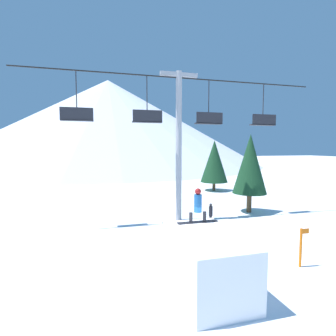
{
  "coord_description": "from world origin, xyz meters",
  "views": [
    {
      "loc": [
        -3.29,
        -8.18,
        4.75
      ],
      "look_at": [
        0.12,
        4.35,
        3.69
      ],
      "focal_mm": 28.0,
      "sensor_mm": 36.0,
      "label": 1
    }
  ],
  "objects_px": {
    "snow_ramp": "(206,262)",
    "distant_skier": "(211,212)",
    "snowboarder": "(198,206)",
    "trail_marker": "(301,246)",
    "pine_tree_near": "(250,164)"
  },
  "relations": [
    {
      "from": "snow_ramp",
      "to": "distant_skier",
      "type": "xyz_separation_m",
      "value": [
        3.37,
        7.03,
        -0.28
      ]
    },
    {
      "from": "snowboarder",
      "to": "trail_marker",
      "type": "distance_m",
      "value": 4.46
    },
    {
      "from": "snowboarder",
      "to": "distant_skier",
      "type": "relative_size",
      "value": 1.29
    },
    {
      "from": "pine_tree_near",
      "to": "trail_marker",
      "type": "relative_size",
      "value": 3.65
    },
    {
      "from": "snow_ramp",
      "to": "distant_skier",
      "type": "bearing_deg",
      "value": 64.4
    },
    {
      "from": "snow_ramp",
      "to": "trail_marker",
      "type": "bearing_deg",
      "value": 7.39
    },
    {
      "from": "snowboarder",
      "to": "trail_marker",
      "type": "relative_size",
      "value": 1.02
    },
    {
      "from": "snowboarder",
      "to": "pine_tree_near",
      "type": "height_order",
      "value": "pine_tree_near"
    },
    {
      "from": "snow_ramp",
      "to": "snowboarder",
      "type": "distance_m",
      "value": 2.08
    },
    {
      "from": "trail_marker",
      "to": "distant_skier",
      "type": "xyz_separation_m",
      "value": [
        -0.91,
        6.47,
        -0.17
      ]
    },
    {
      "from": "pine_tree_near",
      "to": "distant_skier",
      "type": "height_order",
      "value": "pine_tree_near"
    },
    {
      "from": "snow_ramp",
      "to": "snowboarder",
      "type": "height_order",
      "value": "snowboarder"
    },
    {
      "from": "snowboarder",
      "to": "snow_ramp",
      "type": "bearing_deg",
      "value": -99.54
    },
    {
      "from": "pine_tree_near",
      "to": "trail_marker",
      "type": "distance_m",
      "value": 9.13
    },
    {
      "from": "snowboarder",
      "to": "pine_tree_near",
      "type": "distance_m",
      "value": 10.25
    }
  ]
}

